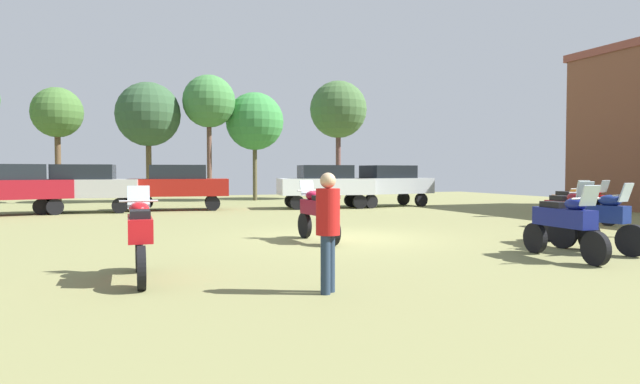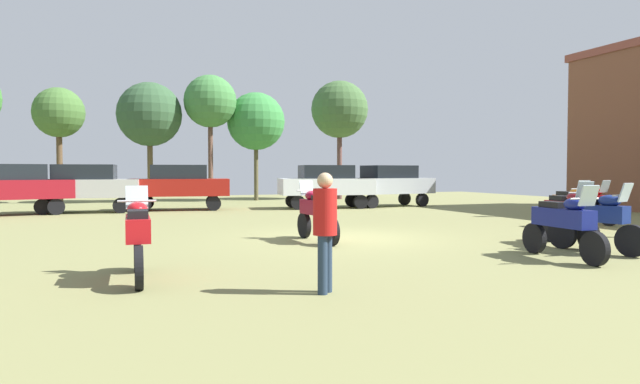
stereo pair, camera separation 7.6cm
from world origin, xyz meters
TOP-DOWN VIEW (x-y plane):
  - ground_plane at (0.00, 0.00)m, footprint 44.00×52.00m
  - motorcycle_2 at (8.99, 0.70)m, footprint 0.62×2.23m
  - motorcycle_3 at (-5.17, -3.79)m, footprint 0.62×2.23m
  - motorcycle_4 at (-0.86, -0.35)m, footprint 0.62×2.29m
  - motorcycle_5 at (4.03, -4.21)m, footprint 0.75×2.13m
  - motorcycle_7 at (7.40, -0.17)m, footprint 0.74×2.18m
  - motorcycle_8 at (2.70, -4.65)m, footprint 0.62×2.29m
  - motorcycle_10 at (4.32, -3.13)m, footprint 0.75×2.24m
  - car_1 at (3.75, 10.76)m, footprint 4.50×2.36m
  - car_2 at (-2.76, 11.94)m, footprint 4.51×2.40m
  - car_3 at (-9.20, 11.39)m, footprint 4.56×2.57m
  - car_4 at (7.09, 10.85)m, footprint 4.48×2.29m
  - car_5 at (-6.59, 11.81)m, footprint 4.47×2.26m
  - person_1 at (-2.74, -5.75)m, footprint 0.48×0.48m
  - tree_1 at (-3.56, 18.86)m, footprint 3.53×3.53m
  - tree_2 at (-0.34, 18.14)m, footprint 2.94×2.94m
  - tree_4 at (2.39, 18.58)m, footprint 3.38×3.38m
  - tree_6 at (7.59, 18.30)m, footprint 3.50×3.50m
  - tree_7 at (-8.16, 19.42)m, footprint 2.66×2.66m

SIDE VIEW (x-z plane):
  - ground_plane at x=0.00m, z-range 0.00..0.02m
  - motorcycle_2 at x=8.99m, z-range 0.01..1.45m
  - motorcycle_7 at x=7.40m, z-range 0.01..1.47m
  - motorcycle_8 at x=2.70m, z-range 0.01..1.48m
  - motorcycle_3 at x=-5.17m, z-range 0.01..1.49m
  - motorcycle_5 at x=4.03m, z-range 0.00..1.50m
  - motorcycle_4 at x=-0.86m, z-range 0.01..1.50m
  - motorcycle_10 at x=4.32m, z-range 0.01..1.51m
  - person_1 at x=-2.74m, z-range 0.16..1.87m
  - car_1 at x=3.75m, z-range 0.19..2.19m
  - car_2 at x=-2.76m, z-range 0.19..2.19m
  - car_3 at x=-9.20m, z-range 0.19..2.19m
  - car_4 at x=7.09m, z-range 0.19..2.19m
  - car_5 at x=-6.59m, z-range 0.19..2.19m
  - tree_4 at x=2.39m, z-range 1.48..7.82m
  - tree_7 at x=-8.16m, z-range 1.72..7.90m
  - tree_1 at x=-3.56m, z-range 1.55..8.17m
  - tree_6 at x=7.59m, z-range 1.87..9.14m
  - tree_2 at x=-0.34m, z-range 2.06..9.17m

